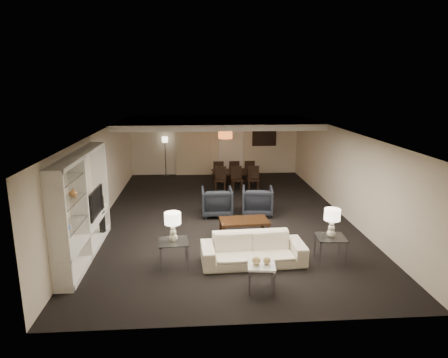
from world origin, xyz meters
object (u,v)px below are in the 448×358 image
at_px(armchair_left, 217,202).
at_px(chair_nm, 237,179).
at_px(side_table_right, 330,249).
at_px(floor_speaker, 102,217).
at_px(coffee_table, 244,228).
at_px(vase_blue, 66,226).
at_px(pendant_light, 225,135).
at_px(chair_fm, 234,171).
at_px(dining_table, 235,179).
at_px(sofa, 253,249).
at_px(vase_amber, 73,192).
at_px(floor_lamp, 165,157).
at_px(chair_fr, 249,171).
at_px(chair_nr, 254,179).
at_px(armchair_right, 257,201).
at_px(table_lamp_left, 173,227).
at_px(television, 91,203).
at_px(table_lamp_right, 332,223).
at_px(chair_fl, 218,172).
at_px(side_table_left, 174,254).
at_px(marble_table, 261,277).
at_px(chair_nl, 220,180).

bearing_deg(armchair_left, chair_nm, -108.65).
height_order(side_table_right, floor_speaker, floor_speaker).
bearing_deg(coffee_table, vase_blue, -150.06).
distance_m(pendant_light, chair_nm, 1.77).
bearing_deg(chair_fm, dining_table, 87.07).
xyz_separation_m(pendant_light, sofa, (0.09, -6.78, -1.60)).
bearing_deg(chair_nm, chair_fm, 85.14).
relative_size(vase_amber, floor_lamp, 0.11).
xyz_separation_m(chair_fm, chair_fr, (0.60, 0.00, 0.00)).
bearing_deg(chair_nr, floor_speaker, -132.42).
relative_size(armchair_right, chair_nm, 1.02).
bearing_deg(chair_nr, side_table_right, -76.60).
bearing_deg(dining_table, sofa, -95.64).
bearing_deg(table_lamp_left, television, 147.37).
distance_m(vase_amber, floor_lamp, 8.52).
xyz_separation_m(table_lamp_right, floor_speaker, (-5.29, 1.82, -0.35)).
distance_m(chair_nr, floor_lamp, 4.24).
xyz_separation_m(armchair_right, chair_nr, (0.26, 2.57, 0.03)).
relative_size(side_table_right, vase_amber, 3.39).
bearing_deg(chair_fl, chair_fm, 179.63).
relative_size(side_table_right, chair_fm, 0.68).
relative_size(coffee_table, chair_fr, 1.37).
height_order(side_table_left, marble_table, side_table_left).
bearing_deg(chair_fl, table_lamp_right, 105.50).
relative_size(table_lamp_right, marble_table, 1.24).
xyz_separation_m(vase_amber, chair_nr, (4.56, 5.78, -1.20)).
bearing_deg(table_lamp_right, chair_nr, 98.13).
bearing_deg(chair_fm, armchair_right, 92.08).
xyz_separation_m(coffee_table, armchair_left, (-0.60, 1.70, 0.19)).
height_order(sofa, table_lamp_left, table_lamp_left).
bearing_deg(dining_table, side_table_left, -110.08).
bearing_deg(marble_table, chair_fl, 92.35).
bearing_deg(chair_fl, chair_nm, 114.40).
height_order(armchair_right, marble_table, armchair_right).
distance_m(chair_fm, floor_lamp, 3.04).
distance_m(table_lamp_right, floor_lamp, 9.45).
relative_size(table_lamp_right, chair_fl, 0.71).
bearing_deg(table_lamp_right, vase_amber, 179.01).
bearing_deg(vase_blue, armchair_left, 51.01).
xyz_separation_m(television, chair_nr, (4.53, 4.61, -0.63)).
xyz_separation_m(chair_nl, chair_nm, (0.60, 0.00, 0.00)).
xyz_separation_m(pendant_light, armchair_right, (0.69, -3.48, -1.51)).
height_order(coffee_table, chair_nm, chair_nm).
height_order(marble_table, floor_lamp, floor_lamp).
xyz_separation_m(pendant_light, chair_fr, (0.95, 0.39, -1.47)).
distance_m(sofa, side_table_right, 1.70).
bearing_deg(side_table_left, pendant_light, 76.66).
height_order(armchair_left, chair_fm, chair_fm).
height_order(side_table_right, floor_lamp, floor_lamp).
relative_size(armchair_right, vase_blue, 5.12).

